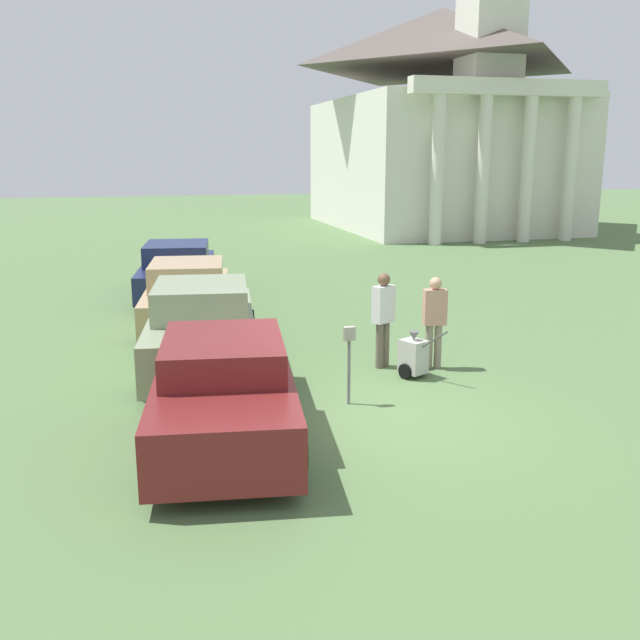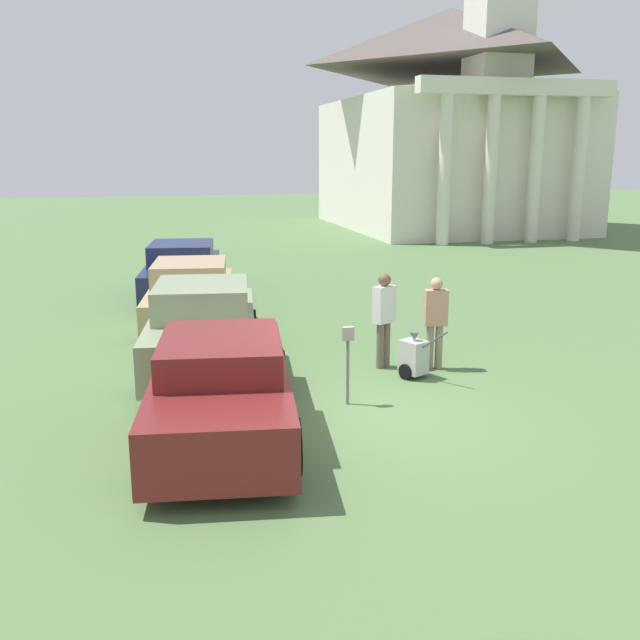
% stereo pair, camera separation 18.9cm
% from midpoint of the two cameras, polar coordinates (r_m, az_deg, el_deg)
% --- Properties ---
extents(ground_plane, '(120.00, 120.00, 0.00)m').
position_cam_midpoint_polar(ground_plane, '(11.05, 3.82, -7.74)').
color(ground_plane, '#517042').
extents(parked_car_maroon, '(2.48, 5.26, 1.46)m').
position_cam_midpoint_polar(parked_car_maroon, '(10.33, -8.18, -5.24)').
color(parked_car_maroon, maroon).
rests_on(parked_car_maroon, ground_plane).
extents(parked_car_sage, '(2.48, 5.02, 1.64)m').
position_cam_midpoint_polar(parked_car_sage, '(13.45, -9.78, -0.68)').
color(parked_car_sage, gray).
rests_on(parked_car_sage, ground_plane).
extents(parked_car_tan, '(2.44, 5.11, 1.52)m').
position_cam_midpoint_polar(parked_car_tan, '(16.90, -10.81, 1.89)').
color(parked_car_tan, tan).
rests_on(parked_car_tan, ground_plane).
extents(parked_car_navy, '(2.57, 5.39, 1.50)m').
position_cam_midpoint_polar(parked_car_navy, '(20.63, -11.55, 3.88)').
color(parked_car_navy, '#19234C').
rests_on(parked_car_navy, ground_plane).
extents(parking_meter, '(0.18, 0.09, 1.28)m').
position_cam_midpoint_polar(parking_meter, '(11.30, 1.87, -2.44)').
color(parking_meter, slate).
rests_on(parking_meter, ground_plane).
extents(person_worker, '(0.47, 0.39, 1.79)m').
position_cam_midpoint_polar(person_worker, '(13.28, 4.67, 0.49)').
color(person_worker, '#665B4C').
rests_on(person_worker, ground_plane).
extents(person_supervisor, '(0.45, 0.28, 1.73)m').
position_cam_midpoint_polar(person_supervisor, '(13.34, 8.75, 0.25)').
color(person_supervisor, gray).
rests_on(person_supervisor, ground_plane).
extents(equipment_cart, '(0.62, 0.97, 1.00)m').
position_cam_midpoint_polar(equipment_cart, '(12.90, 7.06, -2.89)').
color(equipment_cart, '#B2B2AD').
rests_on(equipment_cart, ground_plane).
extents(church, '(11.04, 14.67, 24.66)m').
position_cam_midpoint_polar(church, '(39.53, 9.67, 16.16)').
color(church, silver).
rests_on(church, ground_plane).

